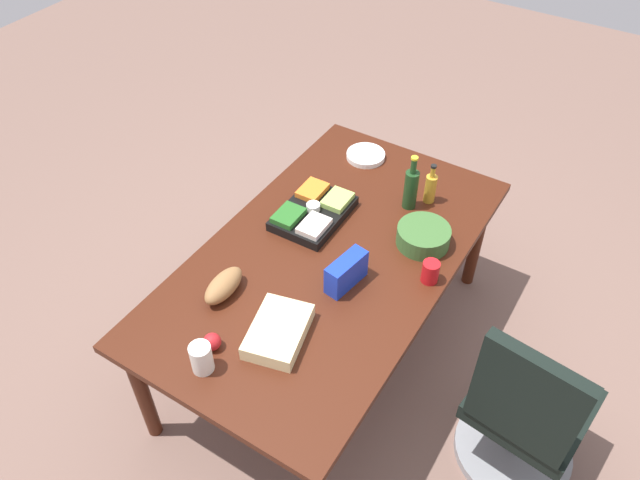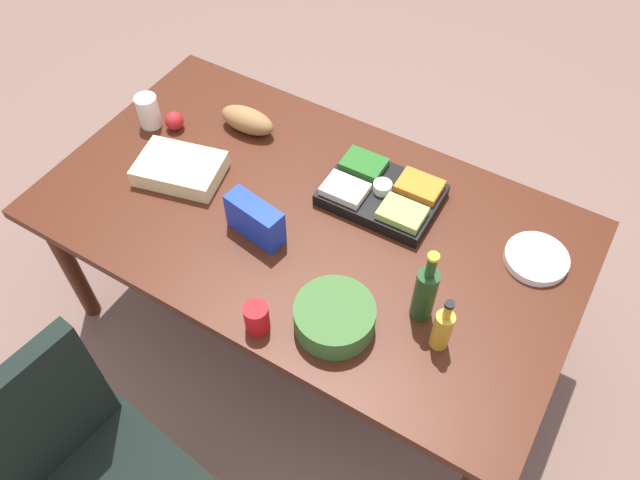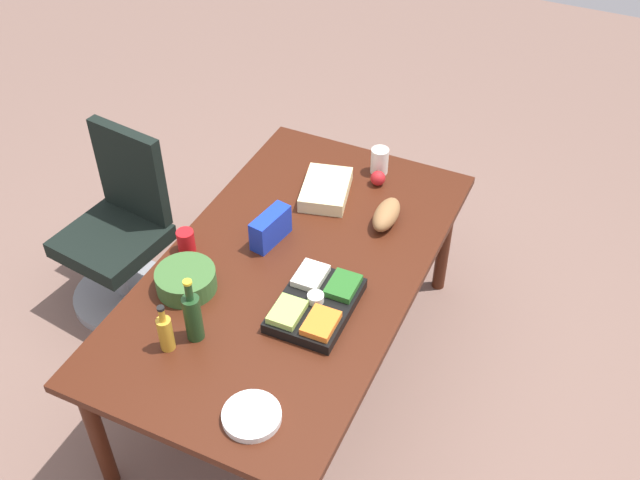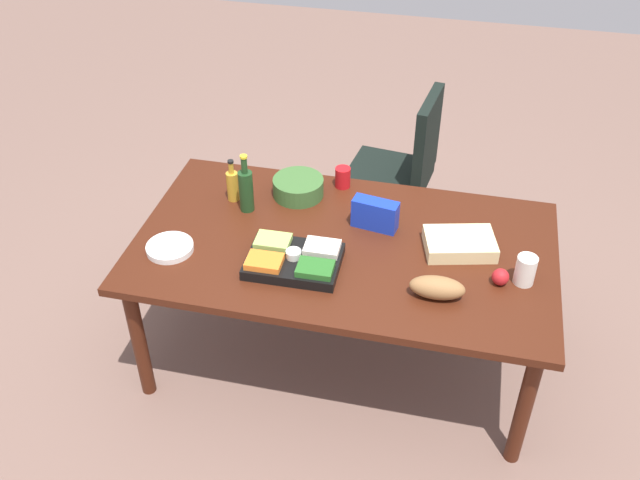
% 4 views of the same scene
% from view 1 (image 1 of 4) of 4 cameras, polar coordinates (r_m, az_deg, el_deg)
% --- Properties ---
extents(ground_plane, '(10.00, 10.00, 0.00)m').
position_cam_1_polar(ground_plane, '(3.55, 0.73, -9.83)').
color(ground_plane, '#775A4F').
extents(conference_table, '(1.98, 1.12, 0.74)m').
position_cam_1_polar(conference_table, '(3.03, 0.84, -2.30)').
color(conference_table, '#421A0D').
rests_on(conference_table, ground).
extents(office_chair, '(0.56, 0.56, 1.00)m').
position_cam_1_polar(office_chair, '(2.99, 18.24, -15.40)').
color(office_chair, gray).
rests_on(office_chair, ground).
extents(wine_bottle, '(0.08, 0.08, 0.31)m').
position_cam_1_polar(wine_bottle, '(3.20, 8.37, 4.77)').
color(wine_bottle, '#1C3E1D').
rests_on(wine_bottle, conference_table).
extents(sheet_cake, '(0.36, 0.29, 0.07)m').
position_cam_1_polar(sheet_cake, '(2.64, -3.86, -8.40)').
color(sheet_cake, beige).
rests_on(sheet_cake, conference_table).
extents(veggie_tray, '(0.43, 0.31, 0.09)m').
position_cam_1_polar(veggie_tray, '(3.16, -0.62, 2.62)').
color(veggie_tray, black).
rests_on(veggie_tray, conference_table).
extents(dressing_bottle, '(0.08, 0.08, 0.23)m').
position_cam_1_polar(dressing_bottle, '(3.28, 10.14, 4.79)').
color(dressing_bottle, gold).
rests_on(dressing_bottle, conference_table).
extents(paper_plate_stack, '(0.24, 0.24, 0.03)m').
position_cam_1_polar(paper_plate_stack, '(3.58, 4.23, 7.77)').
color(paper_plate_stack, white).
rests_on(paper_plate_stack, conference_table).
extents(bread_loaf, '(0.24, 0.12, 0.10)m').
position_cam_1_polar(bread_loaf, '(2.81, -8.87, -4.17)').
color(bread_loaf, olive).
rests_on(bread_loaf, conference_table).
extents(chip_bag_blue, '(0.23, 0.11, 0.15)m').
position_cam_1_polar(chip_bag_blue, '(2.80, 2.43, -2.98)').
color(chip_bag_blue, '#1735BC').
rests_on(chip_bag_blue, conference_table).
extents(salad_bowl, '(0.28, 0.28, 0.10)m').
position_cam_1_polar(salad_bowl, '(3.05, 9.49, 0.35)').
color(salad_bowl, '#39632E').
rests_on(salad_bowl, conference_table).
extents(red_solo_cup, '(0.09, 0.09, 0.11)m').
position_cam_1_polar(red_solo_cup, '(2.87, 10.12, -2.90)').
color(red_solo_cup, red).
rests_on(red_solo_cup, conference_table).
extents(apple_red, '(0.10, 0.10, 0.08)m').
position_cam_1_polar(apple_red, '(2.63, -9.91, -9.21)').
color(apple_red, '#B41C21').
rests_on(apple_red, conference_table).
extents(mayo_jar, '(0.09, 0.09, 0.14)m').
position_cam_1_polar(mayo_jar, '(2.55, -10.86, -10.62)').
color(mayo_jar, white).
rests_on(mayo_jar, conference_table).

